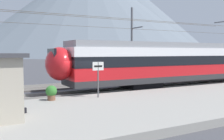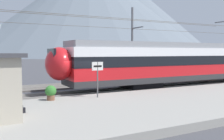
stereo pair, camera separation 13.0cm
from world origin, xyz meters
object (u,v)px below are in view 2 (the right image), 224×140
object	(u,v)px
train_near_platform	(220,61)
handbag_beside_passenger	(21,110)
platform_sign	(97,71)
passenger_walking	(3,92)
catenary_mast_far_side	(133,43)
potted_plant_platform_edge	(51,92)

from	to	relation	value
train_near_platform	handbag_beside_passenger	distance (m)	19.73
train_near_platform	platform_sign	xyz separation A→B (m)	(-14.38, -3.07, -0.32)
passenger_walking	platform_sign	bearing A→B (deg)	17.80
catenary_mast_far_side	platform_sign	distance (m)	13.05
handbag_beside_passenger	potted_plant_platform_edge	xyz separation A→B (m)	(1.90, 2.39, 0.36)
catenary_mast_far_side	platform_sign	xyz separation A→B (m)	(-8.57, -9.60, -2.16)
passenger_walking	handbag_beside_passenger	bearing A→B (deg)	-21.27
train_near_platform	passenger_walking	distance (m)	20.29
handbag_beside_passenger	platform_sign	bearing A→B (deg)	23.30
passenger_walking	handbag_beside_passenger	size ratio (longest dim) A/B	4.76
catenary_mast_far_side	passenger_walking	size ratio (longest dim) A/B	24.83
train_near_platform	platform_sign	distance (m)	14.71
train_near_platform	platform_sign	bearing A→B (deg)	-167.93
platform_sign	catenary_mast_far_side	bearing A→B (deg)	48.24
passenger_walking	handbag_beside_passenger	world-z (taller)	passenger_walking
catenary_mast_far_side	passenger_walking	bearing A→B (deg)	-140.85
passenger_walking	potted_plant_platform_edge	size ratio (longest dim) A/B	2.02
train_near_platform	platform_sign	size ratio (longest dim) A/B	15.68
train_near_platform	passenger_walking	bearing A→B (deg)	-166.36
train_near_platform	handbag_beside_passenger	world-z (taller)	train_near_platform
potted_plant_platform_edge	train_near_platform	bearing A→B (deg)	8.89
catenary_mast_far_side	potted_plant_platform_edge	distance (m)	14.91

